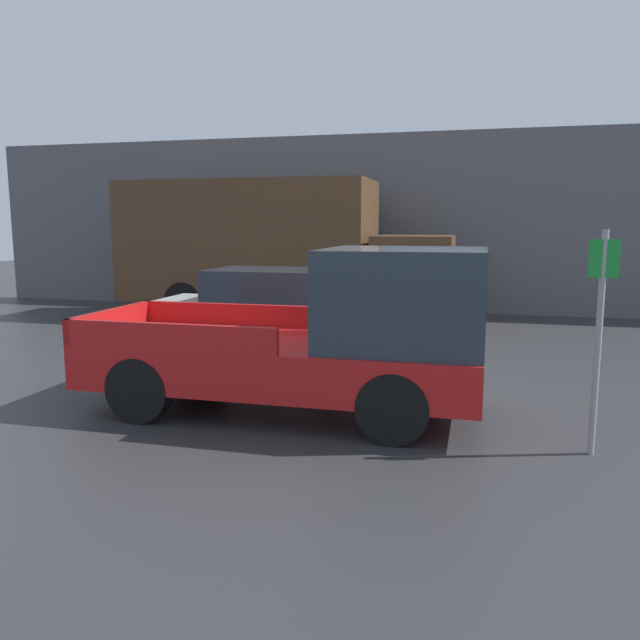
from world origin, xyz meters
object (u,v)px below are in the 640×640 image
at_px(car, 272,310).
at_px(parking_sign, 599,331).
at_px(pickup_truck, 326,338).
at_px(delivery_truck, 270,246).

height_order(car, parking_sign, parking_sign).
bearing_deg(parking_sign, car, 139.35).
height_order(pickup_truck, car, pickup_truck).
height_order(car, delivery_truck, delivery_truck).
bearing_deg(pickup_truck, car, 118.34).
height_order(pickup_truck, delivery_truck, delivery_truck).
distance_m(car, parking_sign, 6.82).
xyz_separation_m(delivery_truck, parking_sign, (6.60, -8.57, -0.54)).
distance_m(delivery_truck, parking_sign, 10.83).
distance_m(pickup_truck, car, 4.24).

